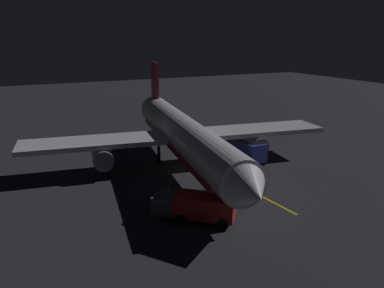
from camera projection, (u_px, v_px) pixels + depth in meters
ground_plane at (184, 171)px, 42.89m from camera, size 180.00×180.00×0.20m
apron_guide_stripe at (225, 177)px, 40.64m from camera, size 1.88×20.59×0.01m
airliner at (182, 135)px, 42.35m from camera, size 34.44×37.75×10.87m
baggage_truck at (197, 207)px, 30.81m from camera, size 6.33×5.85×2.23m
catering_truck at (247, 150)px, 45.79m from camera, size 2.48×6.11×2.55m
ground_crew_worker at (191, 211)px, 30.76m from camera, size 0.40×0.40×1.74m
traffic_cone_near_left at (209, 186)px, 37.52m from camera, size 0.50×0.50×0.55m
traffic_cone_near_right at (171, 206)px, 33.25m from camera, size 0.50×0.50×0.55m
traffic_cone_under_wing at (168, 188)px, 37.16m from camera, size 0.50×0.50×0.55m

